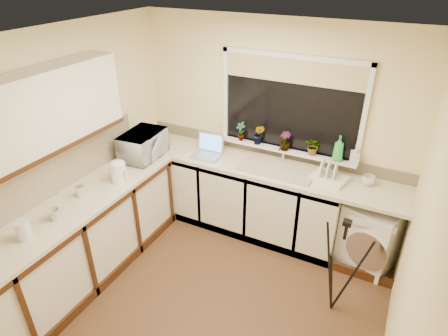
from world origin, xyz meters
TOP-DOWN VIEW (x-y plane):
  - floor at (0.00, 0.00)m, footprint 3.20×3.20m
  - ceiling at (0.00, 0.00)m, footprint 3.20×3.20m
  - wall_back at (0.00, 1.50)m, footprint 3.20×0.00m
  - wall_front at (0.00, -1.50)m, footprint 3.20×0.00m
  - wall_left at (-1.60, 0.00)m, footprint 0.00×3.00m
  - wall_right at (1.60, 0.00)m, footprint 0.00×3.00m
  - base_cabinet_back at (-0.33, 1.20)m, footprint 2.55×0.60m
  - base_cabinet_left at (-1.30, -0.30)m, footprint 0.54×2.40m
  - worktop_back at (0.00, 1.20)m, footprint 3.20×0.60m
  - worktop_left at (-1.30, -0.30)m, footprint 0.60×2.40m
  - upper_cabinet at (-1.44, -0.45)m, footprint 0.28×1.90m
  - splashback_left at (-1.59, -0.30)m, footprint 0.02×2.40m
  - splashback_back at (0.00, 1.49)m, footprint 3.20×0.02m
  - window_glass at (0.20, 1.49)m, footprint 1.50×0.02m
  - window_blind at (0.20, 1.46)m, footprint 1.50×0.02m
  - windowsill at (0.20, 1.43)m, footprint 1.60×0.14m
  - sink at (0.20, 1.20)m, footprint 0.82×0.46m
  - faucet at (0.20, 1.38)m, footprint 0.03×0.03m
  - washing_machine at (1.28, 1.21)m, footprint 0.65×0.64m
  - laptop at (-0.65, 1.17)m, footprint 0.34×0.29m
  - kettle at (-1.18, 0.21)m, footprint 0.16×0.16m
  - dish_rack at (0.77, 1.21)m, footprint 0.40×0.33m
  - tripod at (1.10, 0.39)m, footprint 0.63×0.63m
  - glass_jug at (-1.27, -0.87)m, footprint 0.12×0.12m
  - steel_jar at (-1.33, -0.19)m, footprint 0.08×0.08m
  - microwave at (-1.29, 0.77)m, footprint 0.42×0.58m
  - plant_a at (-0.35, 1.41)m, footprint 0.14×0.11m
  - plant_b at (-0.12, 1.41)m, footprint 0.13×0.11m
  - plant_c at (0.20, 1.40)m, footprint 0.12×0.12m
  - plant_d at (0.52, 1.43)m, footprint 0.21×0.20m
  - soap_bottle_green at (0.79, 1.40)m, footprint 0.13×0.13m
  - soap_bottle_clear at (0.96, 1.40)m, footprint 0.11×0.11m
  - cup_back at (1.14, 1.30)m, footprint 0.13×0.13m
  - cup_left at (-1.26, -0.57)m, footprint 0.14×0.14m

SIDE VIEW (x-z plane):
  - floor at x=0.00m, z-range 0.00..0.00m
  - washing_machine at x=1.28m, z-range 0.00..0.74m
  - base_cabinet_back at x=-0.33m, z-range 0.00..0.86m
  - base_cabinet_left at x=-1.30m, z-range 0.00..0.86m
  - tripod at x=1.10m, z-range 0.00..1.04m
  - worktop_back at x=0.00m, z-range 0.86..0.90m
  - worktop_left at x=-1.30m, z-range 0.86..0.90m
  - sink at x=0.20m, z-range 0.90..0.93m
  - dish_rack at x=0.77m, z-range 0.90..0.95m
  - cup_left at x=-1.26m, z-range 0.90..1.00m
  - cup_back at x=1.14m, z-range 0.90..1.00m
  - steel_jar at x=-1.33m, z-range 0.90..1.01m
  - laptop at x=-0.65m, z-range 0.84..1.08m
  - splashback_back at x=0.00m, z-range 0.90..1.04m
  - glass_jug at x=-1.27m, z-range 0.90..1.07m
  - kettle at x=-1.18m, z-range 0.90..1.11m
  - faucet at x=0.20m, z-range 0.90..1.14m
  - windowsill at x=0.20m, z-range 1.02..1.05m
  - microwave at x=-1.29m, z-range 0.90..1.21m
  - splashback_left at x=-1.59m, z-range 0.90..1.35m
  - plant_d at x=0.52m, z-range 1.05..1.25m
  - soap_bottle_clear at x=0.96m, z-range 1.05..1.26m
  - plant_c at x=0.20m, z-range 1.05..1.27m
  - plant_a at x=-0.35m, z-range 1.05..1.28m
  - plant_b at x=-0.12m, z-range 1.05..1.29m
  - soap_bottle_green at x=0.79m, z-range 1.05..1.33m
  - wall_back at x=0.00m, z-range -0.38..2.83m
  - wall_front at x=0.00m, z-range -0.38..2.83m
  - wall_left at x=-1.60m, z-range -0.27..2.73m
  - wall_right at x=1.60m, z-range -0.27..2.73m
  - window_glass at x=0.20m, z-range 1.05..2.05m
  - upper_cabinet at x=-1.44m, z-range 1.45..2.15m
  - window_blind at x=0.20m, z-range 1.80..2.05m
  - ceiling at x=0.00m, z-range 2.45..2.45m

